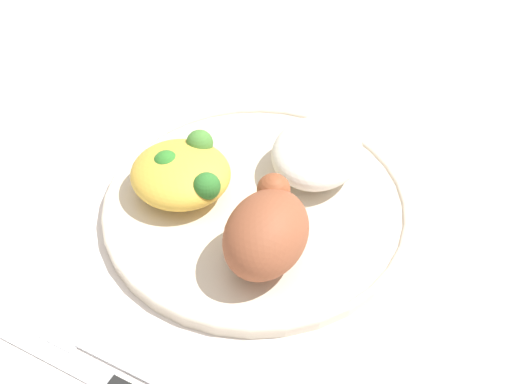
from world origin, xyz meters
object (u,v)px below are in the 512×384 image
at_px(fork, 107,357).
at_px(plate, 256,204).
at_px(mac_cheese_with_broccoli, 182,172).
at_px(rice_pile, 317,152).
at_px(knife, 111,382).
at_px(roasted_chicken, 267,231).

bearing_deg(fork, plate, -11.26).
xyz_separation_m(plate, mac_cheese_with_broccoli, (-0.01, 0.07, 0.03)).
bearing_deg(rice_pile, knife, 167.61).
relative_size(plate, rice_pile, 2.86).
relative_size(rice_pile, knife, 0.55).
xyz_separation_m(roasted_chicken, rice_pile, (0.13, 0.00, -0.01)).
bearing_deg(mac_cheese_with_broccoli, plate, -78.19).
bearing_deg(mac_cheese_with_broccoli, roasted_chicken, -112.97).
relative_size(rice_pile, fork, 0.73).
distance_m(roasted_chicken, mac_cheese_with_broccoli, 0.12).
bearing_deg(roasted_chicken, fork, 150.76).
height_order(roasted_chicken, mac_cheese_with_broccoli, roasted_chicken).
xyz_separation_m(rice_pile, fork, (-0.26, 0.08, -0.03)).
relative_size(roasted_chicken, knife, 0.53).
bearing_deg(fork, knife, -139.40).
height_order(roasted_chicken, rice_pile, roasted_chicken).
bearing_deg(mac_cheese_with_broccoli, rice_pile, -53.99).
bearing_deg(knife, mac_cheese_with_broccoli, 13.05).
bearing_deg(rice_pile, fork, 163.69).
bearing_deg(rice_pile, mac_cheese_with_broccoli, 126.01).
distance_m(plate, roasted_chicken, 0.08).
relative_size(fork, knife, 0.75).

